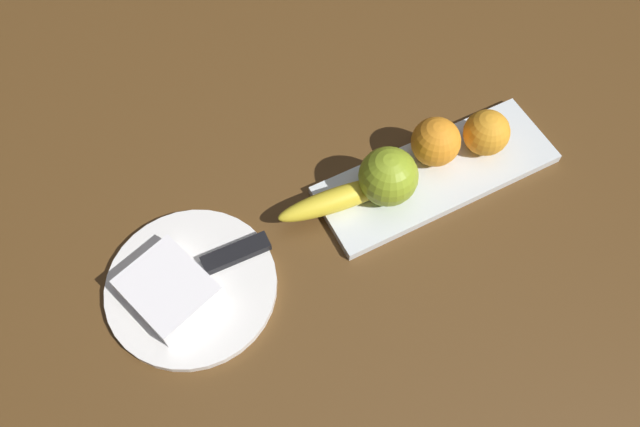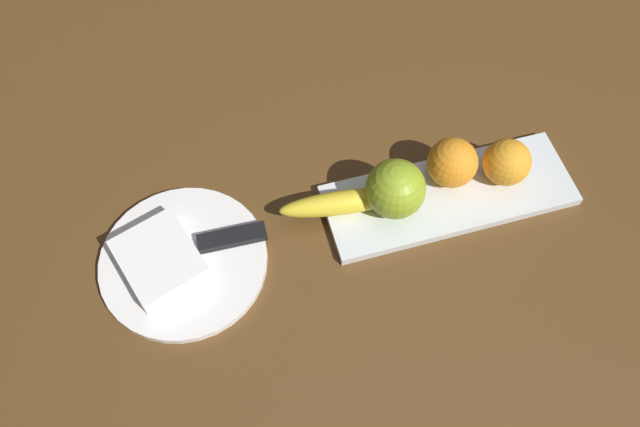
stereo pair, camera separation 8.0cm
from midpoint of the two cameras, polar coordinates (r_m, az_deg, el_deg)
ground_plane at (r=0.91m, az=14.92°, el=3.16°), size 2.40×2.40×0.00m
fruit_tray at (r=0.88m, az=14.27°, el=1.40°), size 0.34×0.12×0.01m
apple at (r=0.81m, az=9.73°, el=1.99°), size 0.08×0.08×0.08m
banana at (r=0.82m, az=4.92°, el=0.77°), size 0.17×0.05×0.03m
orange_near_apple at (r=0.86m, az=14.66°, el=4.31°), size 0.07×0.07×0.07m
orange_near_banana at (r=0.88m, az=19.27°, el=4.25°), size 0.06×0.06×0.06m
dinner_plate at (r=0.82m, az=-9.70°, el=-4.59°), size 0.22×0.22×0.01m
folded_napkin at (r=0.80m, az=-11.80°, el=-4.43°), size 0.12×0.13×0.03m
knife at (r=0.81m, az=-6.38°, el=-2.72°), size 0.18×0.03×0.01m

